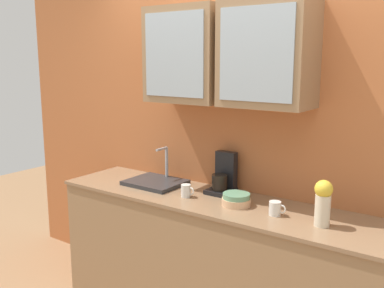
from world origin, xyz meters
TOP-DOWN VIEW (x-y plane):
  - back_wall_unit at (0.01, 0.30)m, footprint 4.50×0.44m
  - counter at (0.00, 0.00)m, footprint 2.40×0.59m
  - sink_faucet at (-0.56, 0.05)m, footprint 0.41×0.34m
  - bowl_stack at (0.19, -0.02)m, footprint 0.19×0.19m
  - vase at (0.77, -0.05)m, footprint 0.10×0.10m
  - cup_near_sink at (-0.18, -0.07)m, footprint 0.10×0.07m
  - cup_near_bowls at (0.47, -0.04)m, footprint 0.11×0.07m
  - coffee_maker at (-0.04, 0.18)m, footprint 0.17×0.20m

SIDE VIEW (x-z plane):
  - counter at x=0.00m, z-range 0.00..0.92m
  - sink_faucet at x=-0.56m, z-range 0.81..1.08m
  - bowl_stack at x=0.19m, z-range 0.92..1.00m
  - cup_near_bowls at x=0.47m, z-range 0.92..1.01m
  - cup_near_sink at x=-0.18m, z-range 0.92..1.01m
  - coffee_maker at x=-0.04m, z-range 0.89..1.18m
  - vase at x=0.77m, z-range 0.93..1.21m
  - back_wall_unit at x=0.01m, z-range 0.09..2.80m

